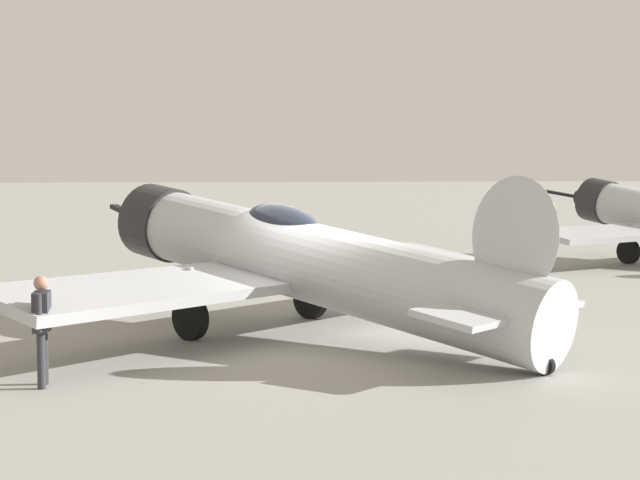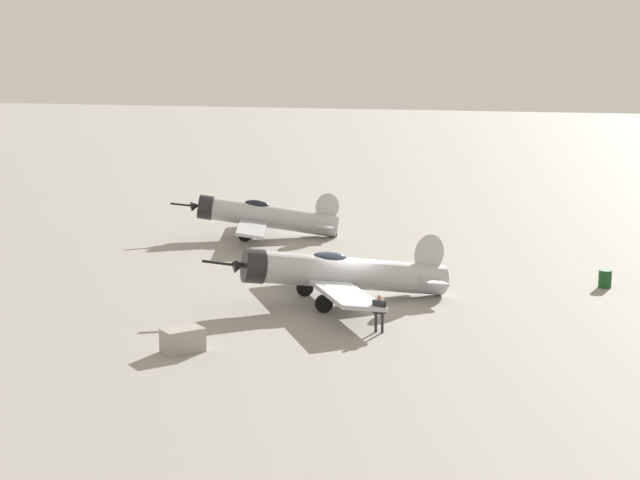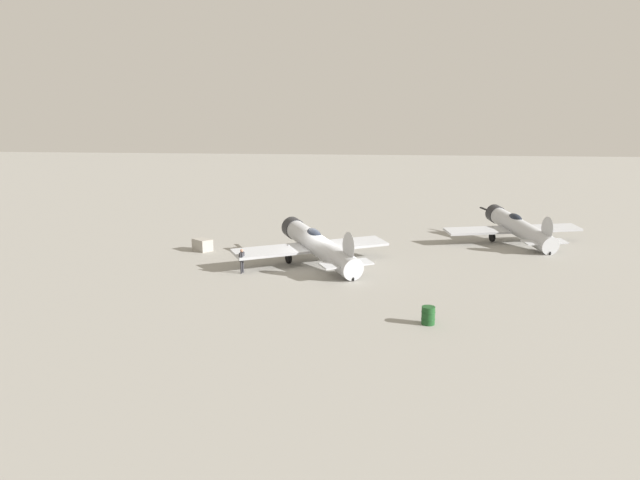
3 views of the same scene
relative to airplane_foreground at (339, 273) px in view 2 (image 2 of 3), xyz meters
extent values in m
plane|color=gray|center=(-0.41, -0.32, -1.38)|extent=(400.00, 400.00, 0.00)
cylinder|color=#B7BABF|center=(-0.41, -0.32, -0.03)|extent=(8.36, 7.02, 2.65)
cylinder|color=#232326|center=(3.13, 2.47, 0.56)|extent=(1.82, 1.89, 1.65)
cone|color=#232326|center=(3.64, 2.87, 0.64)|extent=(0.89, 0.90, 0.71)
cube|color=black|center=(3.76, 2.96, 0.64)|extent=(2.89, 1.27, 0.49)
ellipsoid|color=black|center=(0.33, 0.26, 0.70)|extent=(1.86, 1.69, 0.90)
cube|color=#ADAFB5|center=(0.48, 0.38, -0.28)|extent=(8.60, 10.16, 0.44)
ellipsoid|color=#B7BABF|center=(-3.51, -2.77, 0.67)|extent=(1.43, 1.16, 2.04)
cube|color=#ADAFB5|center=(-3.35, -2.64, -0.44)|extent=(2.97, 3.35, 0.24)
cylinder|color=#999BA0|center=(-0.08, 2.00, -0.52)|extent=(0.14, 0.14, 0.92)
cylinder|color=black|center=(-0.08, 2.00, -0.98)|extent=(0.75, 0.65, 0.80)
cylinder|color=#999BA0|center=(1.93, -0.54, -0.52)|extent=(0.14, 0.14, 0.92)
cylinder|color=black|center=(1.93, -0.54, -0.98)|extent=(0.75, 0.65, 0.80)
cylinder|color=black|center=(-3.95, -3.11, -1.24)|extent=(0.28, 0.25, 0.28)
cylinder|color=#B7BABF|center=(10.35, -14.67, -0.07)|extent=(8.60, 4.77, 2.69)
cylinder|color=#232326|center=(14.13, -13.04, 0.55)|extent=(1.64, 1.85, 1.65)
cone|color=#232326|center=(14.72, -12.78, 0.65)|extent=(0.84, 0.84, 0.71)
cube|color=black|center=(14.86, -12.72, 0.65)|extent=(2.40, 1.91, 0.53)
ellipsoid|color=black|center=(11.14, -14.33, 0.67)|extent=(1.94, 1.40, 0.93)
cube|color=#ADAFB5|center=(11.30, -14.26, -0.30)|extent=(6.24, 11.54, 0.43)
ellipsoid|color=#B7BABF|center=(7.02, -16.11, 0.56)|extent=(1.65, 0.80, 1.97)
cube|color=#ADAFB5|center=(7.20, -16.03, -0.50)|extent=(2.36, 3.56, 0.26)
cylinder|color=#999BA0|center=(11.14, -12.58, -0.53)|extent=(0.14, 0.14, 0.90)
cylinder|color=black|center=(11.14, -12.58, -0.98)|extent=(0.81, 0.50, 0.80)
cylinder|color=#999BA0|center=(12.41, -15.53, -0.53)|extent=(0.14, 0.14, 0.90)
cylinder|color=black|center=(12.41, -15.53, -0.98)|extent=(0.81, 0.50, 0.80)
cylinder|color=black|center=(6.54, -16.31, -1.24)|extent=(0.30, 0.20, 0.28)
cylinder|color=#2D2D33|center=(-3.55, 4.21, -0.98)|extent=(0.12, 0.12, 0.79)
cylinder|color=#2D2D33|center=(-3.27, 4.20, -0.98)|extent=(0.12, 0.12, 0.79)
cube|color=#2D2D33|center=(-3.41, 4.21, -0.31)|extent=(0.44, 0.23, 0.56)
sphere|color=#AB765E|center=(-3.41, 4.21, 0.10)|extent=(0.21, 0.21, 0.21)
cylinder|color=#2D2D33|center=(-3.67, 4.22, -0.29)|extent=(0.09, 0.09, 0.53)
cylinder|color=#2D2D33|center=(-3.15, 4.20, -0.29)|extent=(0.09, 0.09, 0.53)
cube|color=#9E998E|center=(2.66, 9.60, -0.93)|extent=(1.66, 1.81, 0.91)
cylinder|color=#19471E|center=(-11.07, -7.84, -0.95)|extent=(0.64, 0.64, 0.87)
torus|color=#19471E|center=(-11.07, -7.84, -0.77)|extent=(0.67, 0.67, 0.04)
torus|color=#19471E|center=(-11.07, -7.84, -1.12)|extent=(0.67, 0.67, 0.04)
camera|label=1|loc=(-17.06, 2.69, 1.70)|focal=52.98mm
camera|label=2|loc=(-15.70, 40.61, 9.32)|focal=54.32mm
camera|label=3|loc=(-37.18, -8.14, 7.56)|focal=31.71mm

